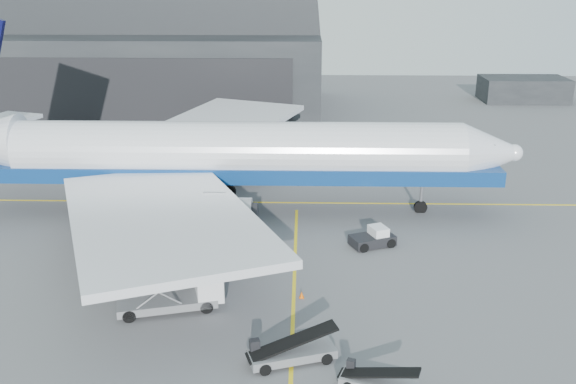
{
  "coord_description": "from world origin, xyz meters",
  "views": [
    {
      "loc": [
        0.59,
        -37.95,
        21.14
      ],
      "look_at": [
        -0.62,
        10.14,
        4.5
      ],
      "focal_mm": 40.0,
      "sensor_mm": 36.0,
      "label": 1
    }
  ],
  "objects_px": {
    "airliner": "(215,154)",
    "catering_truck": "(165,276)",
    "pushback_tug": "(373,238)",
    "belt_loader_b": "(377,381)",
    "belt_loader_a": "(291,352)"
  },
  "relations": [
    {
      "from": "airliner",
      "to": "pushback_tug",
      "type": "relative_size",
      "value": 13.97
    },
    {
      "from": "pushback_tug",
      "to": "catering_truck",
      "type": "bearing_deg",
      "value": -166.43
    },
    {
      "from": "airliner",
      "to": "pushback_tug",
      "type": "height_order",
      "value": "airliner"
    },
    {
      "from": "airliner",
      "to": "catering_truck",
      "type": "height_order",
      "value": "airliner"
    },
    {
      "from": "catering_truck",
      "to": "pushback_tug",
      "type": "bearing_deg",
      "value": 21.16
    },
    {
      "from": "pushback_tug",
      "to": "belt_loader_a",
      "type": "xyz_separation_m",
      "value": [
        -6.35,
        -16.53,
        0.01
      ]
    },
    {
      "from": "pushback_tug",
      "to": "belt_loader_b",
      "type": "height_order",
      "value": "belt_loader_b"
    },
    {
      "from": "airliner",
      "to": "belt_loader_b",
      "type": "relative_size",
      "value": 12.72
    },
    {
      "from": "airliner",
      "to": "catering_truck",
      "type": "distance_m",
      "value": 18.68
    },
    {
      "from": "catering_truck",
      "to": "pushback_tug",
      "type": "xyz_separation_m",
      "value": [
        14.68,
        10.73,
        -1.77
      ]
    },
    {
      "from": "airliner",
      "to": "belt_loader_b",
      "type": "distance_m",
      "value": 29.69
    },
    {
      "from": "pushback_tug",
      "to": "belt_loader_a",
      "type": "bearing_deg",
      "value": -133.62
    },
    {
      "from": "airliner",
      "to": "pushback_tug",
      "type": "bearing_deg",
      "value": -29.13
    },
    {
      "from": "catering_truck",
      "to": "pushback_tug",
      "type": "relative_size",
      "value": 1.83
    },
    {
      "from": "airliner",
      "to": "belt_loader_b",
      "type": "xyz_separation_m",
      "value": [
        12.07,
        -26.67,
        -4.93
      ]
    }
  ]
}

